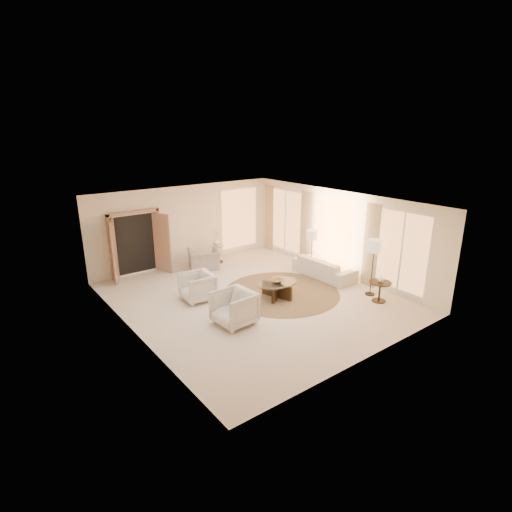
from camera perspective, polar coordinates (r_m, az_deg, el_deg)
room at (r=11.13m, az=-0.39°, el=0.57°), size 7.04×8.04×2.83m
windows_right at (r=13.48m, az=11.18°, el=3.11°), size 0.10×6.40×2.40m
window_back_corner at (r=15.54m, az=-2.35°, el=5.39°), size 1.70×0.10×2.40m
curtains_right at (r=14.05m, az=8.30°, el=3.65°), size 0.06×5.20×2.60m
french_doors at (r=13.61m, az=-16.66°, el=1.59°), size 1.95×0.66×2.16m
area_rug at (r=12.02m, az=3.63°, el=-5.19°), size 3.46×3.46×0.01m
sofa at (r=13.32m, az=9.67°, el=-1.63°), size 0.87×2.19×0.64m
armchair_left at (r=11.47m, az=-8.36°, el=-4.19°), size 0.87×0.92×0.88m
armchair_right at (r=10.00m, az=-3.17°, el=-7.21°), size 0.92×0.97×0.95m
accent_chair at (r=13.95m, az=-7.44°, el=-0.02°), size 1.22×1.02×0.91m
coffee_table at (r=11.55m, az=2.99°, el=-4.59°), size 1.63×1.63×0.48m
end_table at (r=11.80m, az=17.28°, el=-4.40°), size 0.62×0.62×0.58m
side_table at (r=14.60m, az=-5.62°, el=0.60°), size 0.56×0.56×0.65m
floor_lamp_near at (r=13.30m, az=8.03°, el=2.74°), size 0.36×0.36×1.50m
floor_lamp_far at (r=11.86m, az=16.53°, el=1.06°), size 0.41×0.41×1.68m
bowl at (r=11.47m, az=3.01°, el=-3.58°), size 0.46×0.46×0.09m
end_vase at (r=11.70m, az=17.40°, el=-3.17°), size 0.20×0.20×0.19m
side_vase at (r=14.49m, az=-5.66°, el=2.02°), size 0.29×0.29×0.25m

